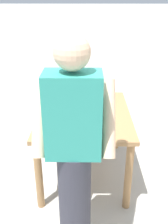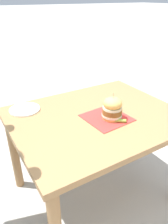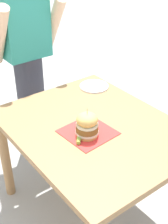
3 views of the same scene
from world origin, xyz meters
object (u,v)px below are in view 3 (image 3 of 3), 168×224
(patio_table, at_px, (93,140))
(pickle_spear, at_px, (79,139))
(side_plate_with_forks, at_px, (94,86))
(sandwich, at_px, (87,125))
(diner_across_table, at_px, (27,58))

(patio_table, height_order, pickle_spear, pickle_spear)
(patio_table, distance_m, pickle_spear, 0.22)
(patio_table, xyz_separation_m, side_plate_with_forks, (0.33, 0.41, 0.12))
(sandwich, bearing_deg, diner_across_table, 81.08)
(pickle_spear, bearing_deg, sandwich, 9.12)
(diner_across_table, bearing_deg, patio_table, -93.58)
(pickle_spear, relative_size, diner_across_table, 0.05)
(patio_table, relative_size, diner_across_table, 0.69)
(sandwich, distance_m, pickle_spear, 0.09)
(side_plate_with_forks, distance_m, diner_across_table, 0.61)
(pickle_spear, height_order, diner_across_table, diner_across_table)
(patio_table, distance_m, diner_across_table, 0.98)
(patio_table, distance_m, sandwich, 0.22)
(patio_table, relative_size, sandwich, 6.21)
(sandwich, bearing_deg, patio_table, 31.46)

